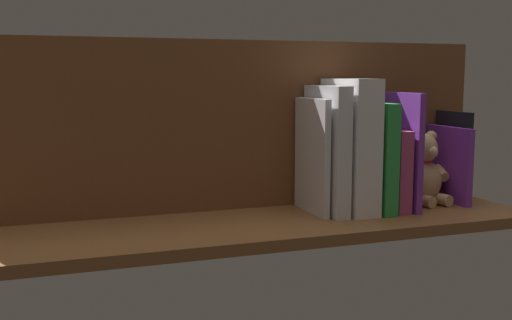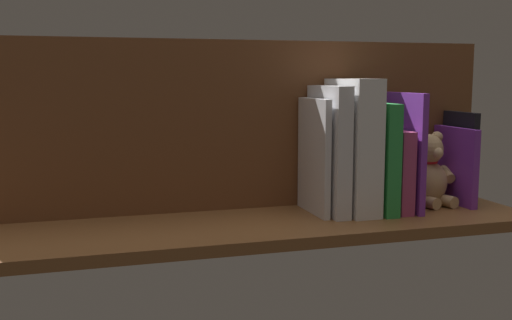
% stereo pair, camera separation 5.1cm
% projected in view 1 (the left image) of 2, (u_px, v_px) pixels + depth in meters
% --- Properties ---
extents(ground_plane, '(1.12, 0.29, 0.02)m').
position_uv_depth(ground_plane, '(256.00, 227.00, 1.17)').
color(ground_plane, brown).
extents(shelf_back_panel, '(1.12, 0.02, 0.35)m').
position_uv_depth(shelf_back_panel, '(237.00, 126.00, 1.26)').
color(shelf_back_panel, brown).
rests_on(shelf_back_panel, ground_plane).
extents(book_0, '(0.02, 0.11, 0.20)m').
position_uv_depth(book_0, '(452.00, 156.00, 1.37)').
color(book_0, black).
rests_on(book_0, ground_plane).
extents(book_1, '(0.02, 0.15, 0.17)m').
position_uv_depth(book_1, '(449.00, 164.00, 1.35)').
color(book_1, purple).
rests_on(book_1, ground_plane).
extents(teddy_bear, '(0.13, 0.11, 0.16)m').
position_uv_depth(teddy_bear, '(422.00, 172.00, 1.33)').
color(teddy_bear, tan).
rests_on(teddy_bear, ground_plane).
extents(book_2, '(0.01, 0.17, 0.24)m').
position_uv_depth(book_2, '(398.00, 150.00, 1.29)').
color(book_2, purple).
rests_on(book_2, ground_plane).
extents(book_3, '(0.03, 0.17, 0.17)m').
position_uv_depth(book_3, '(385.00, 168.00, 1.29)').
color(book_3, '#B23F72').
rests_on(book_3, ground_plane).
extents(book_4, '(0.03, 0.17, 0.22)m').
position_uv_depth(book_4, '(371.00, 156.00, 1.27)').
color(book_4, green).
rests_on(book_4, ground_plane).
extents(dictionary_thick_white, '(0.06, 0.17, 0.27)m').
position_uv_depth(dictionary_thick_white, '(350.00, 145.00, 1.25)').
color(dictionary_thick_white, white).
rests_on(dictionary_thick_white, ground_plane).
extents(book_5, '(0.03, 0.16, 0.26)m').
position_uv_depth(book_5, '(326.00, 150.00, 1.24)').
color(book_5, silver).
rests_on(book_5, ground_plane).
extents(book_6, '(0.01, 0.15, 0.23)m').
position_uv_depth(book_6, '(312.00, 156.00, 1.24)').
color(book_6, silver).
rests_on(book_6, ground_plane).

